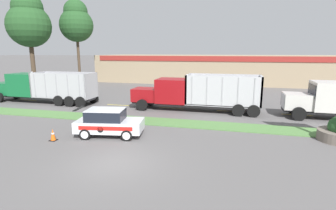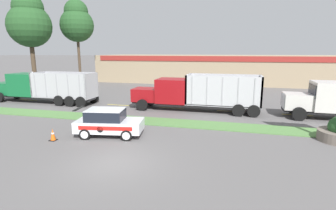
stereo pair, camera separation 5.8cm
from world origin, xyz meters
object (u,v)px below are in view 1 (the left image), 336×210
(rally_car, at_px, (109,122))
(traffic_cone, at_px, (53,135))
(dump_truck_lead, at_px, (36,88))
(dump_truck_trail, at_px, (185,94))

(rally_car, bearing_deg, traffic_cone, -148.82)
(dump_truck_lead, bearing_deg, traffic_cone, -45.70)
(rally_car, xyz_separation_m, traffic_cone, (-2.79, -1.69, -0.52))
(dump_truck_lead, height_order, rally_car, dump_truck_lead)
(dump_truck_trail, height_order, traffic_cone, dump_truck_trail)
(rally_car, distance_m, traffic_cone, 3.30)
(dump_truck_lead, height_order, dump_truck_trail, dump_truck_trail)
(dump_truck_trail, height_order, rally_car, dump_truck_trail)
(rally_car, bearing_deg, dump_truck_trail, 69.27)
(dump_truck_lead, xyz_separation_m, dump_truck_trail, (15.64, 0.19, -0.04))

